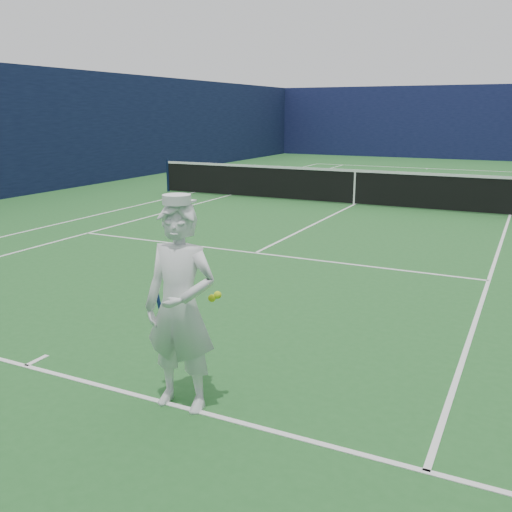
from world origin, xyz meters
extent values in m
plane|color=#246028|center=(0.00, 0.00, 0.00)|extent=(80.00, 80.00, 0.00)
cube|color=white|center=(0.00, 11.88, 0.00)|extent=(11.03, 0.06, 0.01)
cube|color=white|center=(0.00, -11.88, 0.00)|extent=(11.03, 0.06, 0.01)
cube|color=white|center=(-5.49, 0.00, 0.00)|extent=(0.06, 23.83, 0.01)
cube|color=white|center=(-4.12, 0.00, 0.00)|extent=(0.06, 23.77, 0.01)
cube|color=white|center=(4.12, 0.00, 0.00)|extent=(0.06, 23.77, 0.01)
cube|color=white|center=(0.00, 6.40, 0.00)|extent=(8.23, 0.06, 0.01)
cube|color=white|center=(0.00, -6.40, 0.00)|extent=(8.23, 0.06, 0.01)
cube|color=white|center=(0.00, 0.00, 0.00)|extent=(0.06, 12.80, 0.01)
cube|color=white|center=(0.00, 11.73, 0.00)|extent=(0.06, 0.30, 0.01)
cube|color=white|center=(0.00, -11.73, 0.00)|extent=(0.06, 0.30, 0.01)
cube|color=#10143D|center=(0.00, 18.00, 2.00)|extent=(20.12, 0.12, 4.00)
cube|color=#0F1538|center=(-10.00, 0.00, 2.00)|extent=(0.12, 36.12, 4.00)
cylinder|color=#141E4C|center=(-6.40, 0.00, 0.54)|extent=(0.09, 0.09, 1.07)
cube|color=black|center=(0.00, 0.00, 0.50)|extent=(12.79, 0.02, 0.92)
cube|color=white|center=(0.00, 0.00, 0.97)|extent=(12.79, 0.04, 0.07)
cube|color=white|center=(0.00, 0.00, 0.47)|extent=(0.05, 0.03, 0.94)
imported|color=white|center=(1.94, -11.84, 0.94)|extent=(0.71, 0.49, 1.87)
cylinder|color=white|center=(1.94, -11.84, 1.89)|extent=(0.24, 0.24, 0.08)
cube|color=white|center=(1.94, -11.71, 1.86)|extent=(0.19, 0.11, 0.02)
cylinder|color=navy|center=(1.66, -11.77, 0.97)|extent=(0.04, 0.09, 0.22)
cube|color=#1E32A3|center=(1.66, -11.71, 0.79)|extent=(0.02, 0.02, 0.14)
torus|color=#1E32A3|center=(1.65, -11.65, 0.59)|extent=(0.30, 0.12, 0.29)
cube|color=beige|center=(1.65, -11.65, 0.59)|extent=(0.22, 0.02, 0.30)
sphere|color=#DCF21B|center=(2.20, -11.72, 1.03)|extent=(0.07, 0.07, 0.07)
sphere|color=#DCF21B|center=(2.24, -11.70, 1.06)|extent=(0.07, 0.07, 0.07)
camera|label=1|loc=(4.61, -15.77, 2.60)|focal=40.00mm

